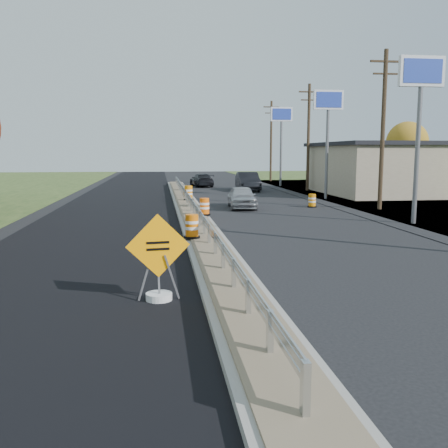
{
  "coord_description": "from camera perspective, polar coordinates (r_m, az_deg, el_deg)",
  "views": [
    {
      "loc": [
        -1.75,
        -19.63,
        3.47
      ],
      "look_at": [
        0.36,
        -3.38,
        1.1
      ],
      "focal_mm": 40.0,
      "sensor_mm": 36.0,
      "label": 1
    }
  ],
  "objects": [
    {
      "name": "barrel_median_mid",
      "position": [
        25.75,
        -2.25,
        1.95
      ],
      "size": [
        0.6,
        0.6,
        0.89
      ],
      "color": "black",
      "rests_on": "median"
    },
    {
      "name": "tree_far_yellow",
      "position": [
        60.39,
        20.19,
        8.75
      ],
      "size": [
        4.62,
        4.62,
        6.86
      ],
      "color": "#473523",
      "rests_on": "ground"
    },
    {
      "name": "car_silver",
      "position": [
        31.1,
        2.07,
        3.1
      ],
      "size": [
        1.88,
        4.14,
        1.38
      ],
      "primitive_type": "imported",
      "rotation": [
        0.0,
        0.0,
        -0.06
      ],
      "color": "#B5B5BA",
      "rests_on": "ground"
    },
    {
      "name": "car_dark_far",
      "position": [
        50.52,
        -2.57,
        5.03
      ],
      "size": [
        2.31,
        4.69,
        1.31
      ],
      "primitive_type": "imported",
      "rotation": [
        0.0,
        0.0,
        3.25
      ],
      "color": "black",
      "rests_on": "ground"
    },
    {
      "name": "pylon_sign_north",
      "position": [
        51.21,
        6.58,
        11.55
      ],
      "size": [
        2.2,
        0.3,
        7.9
      ],
      "color": "slate",
      "rests_on": "ground"
    },
    {
      "name": "milled_overlay",
      "position": [
        29.95,
        -12.44,
        1.4
      ],
      "size": [
        7.2,
        120.0,
        0.01
      ],
      "primitive_type": "cube",
      "color": "black",
      "rests_on": "ground"
    },
    {
      "name": "barrel_shoulder_near",
      "position": [
        32.04,
        10.03,
        2.62
      ],
      "size": [
        0.57,
        0.57,
        0.84
      ],
      "color": "black",
      "rests_on": "ground"
    },
    {
      "name": "utility_pole_nmid",
      "position": [
        45.62,
        9.62,
        9.96
      ],
      "size": [
        1.9,
        0.26,
        9.4
      ],
      "color": "#473523",
      "rests_on": "ground"
    },
    {
      "name": "barrel_shoulder_far",
      "position": [
        48.12,
        3.79,
        4.61
      ],
      "size": [
        0.63,
        0.63,
        0.93
      ],
      "color": "black",
      "rests_on": "ground"
    },
    {
      "name": "retail_building_near",
      "position": [
        45.71,
        22.55,
        5.96
      ],
      "size": [
        18.5,
        12.5,
        4.27
      ],
      "color": "tan",
      "rests_on": "ground"
    },
    {
      "name": "guardrail",
      "position": [
        28.81,
        -3.9,
        2.75
      ],
      "size": [
        0.1,
        46.15,
        0.72
      ],
      "color": "silver",
      "rests_on": "median"
    },
    {
      "name": "utility_pole_north",
      "position": [
        60.13,
        5.4,
        9.6
      ],
      "size": [
        1.9,
        0.26,
        9.4
      ],
      "color": "#473523",
      "rests_on": "ground"
    },
    {
      "name": "pylon_sign_south",
      "position": [
        25.91,
        21.57,
        14.33
      ],
      "size": [
        2.2,
        0.3,
        7.9
      ],
      "color": "slate",
      "rests_on": "ground"
    },
    {
      "name": "caution_sign",
      "position": [
        11.86,
        -7.48,
        -6.23
      ],
      "size": [
        1.49,
        0.62,
        2.06
      ],
      "rotation": [
        0.0,
        0.0,
        0.13
      ],
      "color": "white",
      "rests_on": "ground"
    },
    {
      "name": "ground",
      "position": [
        20.01,
        -2.29,
        -1.76
      ],
      "size": [
        140.0,
        140.0,
        0.0
      ],
      "primitive_type": "plane",
      "color": "black",
      "rests_on": "ground"
    },
    {
      "name": "barrel_median_far",
      "position": [
        33.97,
        -4.08,
        3.53
      ],
      "size": [
        0.66,
        0.66,
        0.97
      ],
      "color": "black",
      "rests_on": "median"
    },
    {
      "name": "pylon_sign_mid",
      "position": [
        37.8,
        11.82,
        12.62
      ],
      "size": [
        2.2,
        0.3,
        7.9
      ],
      "color": "slate",
      "rests_on": "ground"
    },
    {
      "name": "median",
      "position": [
        27.89,
        -3.76,
        1.3
      ],
      "size": [
        1.6,
        55.0,
        0.23
      ],
      "color": "gray",
      "rests_on": "ground"
    },
    {
      "name": "utility_pole_smid",
      "position": [
        31.58,
        17.71,
        10.51
      ],
      "size": [
        1.9,
        0.26,
        9.4
      ],
      "color": "#473523",
      "rests_on": "ground"
    },
    {
      "name": "car_dark_mid",
      "position": [
        45.13,
        2.73,
        4.88
      ],
      "size": [
        1.97,
        5.15,
        1.68
      ],
      "primitive_type": "imported",
      "rotation": [
        0.0,
        0.0,
        -0.04
      ],
      "color": "black",
      "rests_on": "ground"
    },
    {
      "name": "barrel_median_near",
      "position": [
        18.91,
        -3.69,
        -0.32
      ],
      "size": [
        0.62,
        0.62,
        0.9
      ],
      "color": "black",
      "rests_on": "median"
    }
  ]
}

